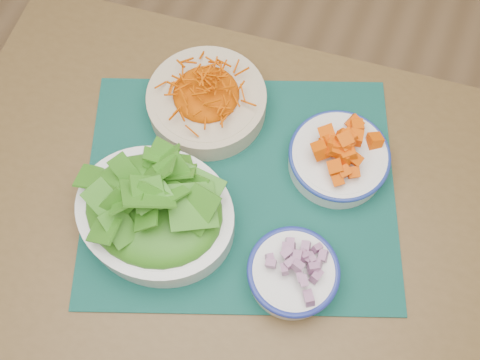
{
  "coord_description": "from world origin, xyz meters",
  "views": [
    {
      "loc": [
        0.41,
        -0.02,
        1.67
      ],
      "look_at": [
        0.27,
        0.34,
        0.78
      ],
      "focal_mm": 40.0,
      "sensor_mm": 36.0,
      "label": 1
    }
  ],
  "objects_px": {
    "placemat": "(240,187)",
    "carrot_bowl": "(207,98)",
    "onion_bowl": "(293,272)",
    "squash_bowl": "(340,154)",
    "table": "(242,230)",
    "lettuce_bowl": "(154,209)"
  },
  "relations": [
    {
      "from": "placemat",
      "to": "carrot_bowl",
      "type": "height_order",
      "value": "carrot_bowl"
    },
    {
      "from": "carrot_bowl",
      "to": "squash_bowl",
      "type": "distance_m",
      "value": 0.27
    },
    {
      "from": "onion_bowl",
      "to": "squash_bowl",
      "type": "bearing_deg",
      "value": 89.12
    },
    {
      "from": "table",
      "to": "onion_bowl",
      "type": "distance_m",
      "value": 0.21
    },
    {
      "from": "table",
      "to": "carrot_bowl",
      "type": "bearing_deg",
      "value": 123.75
    },
    {
      "from": "squash_bowl",
      "to": "placemat",
      "type": "bearing_deg",
      "value": -143.63
    },
    {
      "from": "carrot_bowl",
      "to": "onion_bowl",
      "type": "relative_size",
      "value": 1.41
    },
    {
      "from": "lettuce_bowl",
      "to": "squash_bowl",
      "type": "bearing_deg",
      "value": 42.65
    },
    {
      "from": "squash_bowl",
      "to": "lettuce_bowl",
      "type": "xyz_separation_m",
      "value": [
        -0.26,
        -0.23,
        0.02
      ]
    },
    {
      "from": "placemat",
      "to": "carrot_bowl",
      "type": "xyz_separation_m",
      "value": [
        -0.12,
        0.13,
        0.04
      ]
    },
    {
      "from": "squash_bowl",
      "to": "onion_bowl",
      "type": "relative_size",
      "value": 1.22
    },
    {
      "from": "placemat",
      "to": "squash_bowl",
      "type": "height_order",
      "value": "squash_bowl"
    },
    {
      "from": "placemat",
      "to": "lettuce_bowl",
      "type": "relative_size",
      "value": 2.0
    },
    {
      "from": "table",
      "to": "lettuce_bowl",
      "type": "height_order",
      "value": "lettuce_bowl"
    },
    {
      "from": "placemat",
      "to": "lettuce_bowl",
      "type": "xyz_separation_m",
      "value": [
        -0.11,
        -0.12,
        0.06
      ]
    },
    {
      "from": "onion_bowl",
      "to": "carrot_bowl",
      "type": "bearing_deg",
      "value": 136.83
    },
    {
      "from": "placemat",
      "to": "squash_bowl",
      "type": "xyz_separation_m",
      "value": [
        0.15,
        0.11,
        0.05
      ]
    },
    {
      "from": "onion_bowl",
      "to": "table",
      "type": "bearing_deg",
      "value": 147.23
    },
    {
      "from": "table",
      "to": "onion_bowl",
      "type": "bearing_deg",
      "value": -39.11
    },
    {
      "from": "table",
      "to": "lettuce_bowl",
      "type": "bearing_deg",
      "value": -157.22
    },
    {
      "from": "table",
      "to": "carrot_bowl",
      "type": "xyz_separation_m",
      "value": [
        -0.15,
        0.17,
        0.15
      ]
    },
    {
      "from": "squash_bowl",
      "to": "carrot_bowl",
      "type": "bearing_deg",
      "value": 176.33
    }
  ]
}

